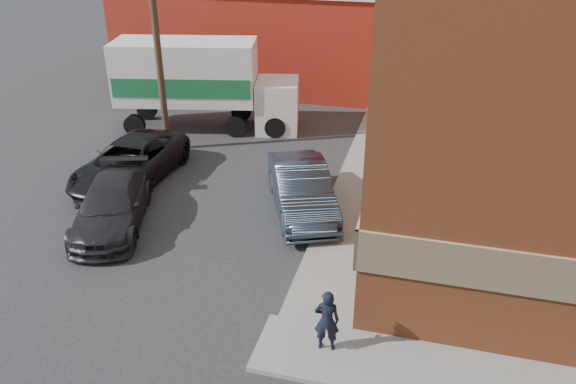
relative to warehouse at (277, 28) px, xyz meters
The scene contains 9 objects.
ground 21.07m from the warehouse, 73.30° to the right, with size 90.00×90.00×0.00m, color #28282B.
sidewalk_west 13.12m from the warehouse, 59.04° to the right, with size 1.80×18.00×0.12m, color gray.
warehouse is the anchor object (origin of this frame).
utility_pole 11.27m from the warehouse, 97.77° to the right, with size 2.00×0.26×9.00m.
man 22.00m from the warehouse, 71.32° to the right, with size 0.55×0.36×1.52m, color black.
sedan 15.60m from the warehouse, 71.25° to the right, with size 1.67×4.80×1.58m, color #273241.
suv_a 14.28m from the warehouse, 95.79° to the right, with size 2.45×5.30×1.47m, color black.
suv_b 17.13m from the warehouse, 91.47° to the right, with size 1.91×4.71×1.37m, color #272629.
box_truck 8.41m from the warehouse, 96.12° to the right, with size 8.03×3.87×3.81m.
Camera 1 is at (2.65, -10.15, 8.91)m, focal length 35.00 mm.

